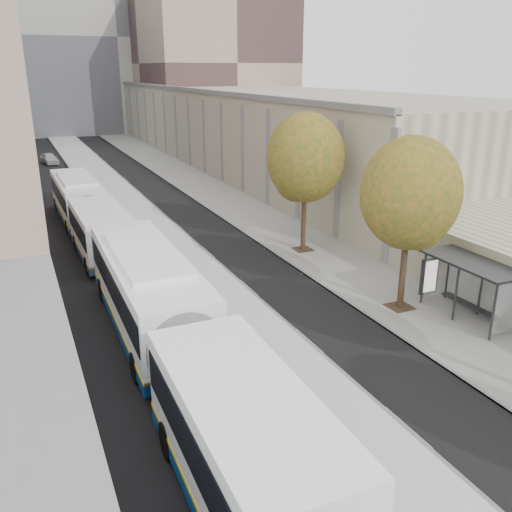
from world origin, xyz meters
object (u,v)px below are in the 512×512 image
bus_shelter (475,271)px  distant_car (49,159)px  bus_far (86,210)px  bus_near (177,336)px

bus_shelter → distant_car: (-13.28, 50.03, -1.57)m
bus_shelter → bus_far: bus_far is taller
bus_near → distant_car: 49.83m
bus_shelter → bus_far: bearing=123.8°
bus_shelter → distant_car: bus_shelter is taller
distant_car → bus_far: bearing=-99.0°
bus_near → bus_far: bus_near is taller
bus_shelter → distant_car: bearing=104.9°
bus_far → distant_car: size_ratio=4.85×
bus_shelter → bus_near: (-12.87, 0.22, -0.43)m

